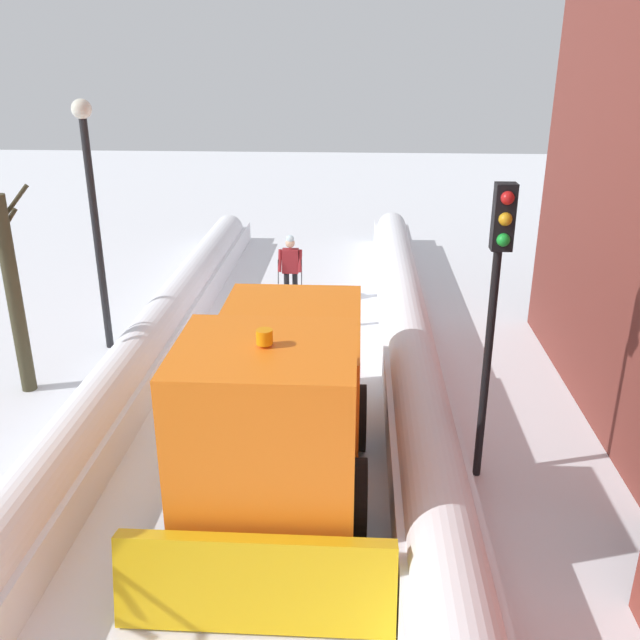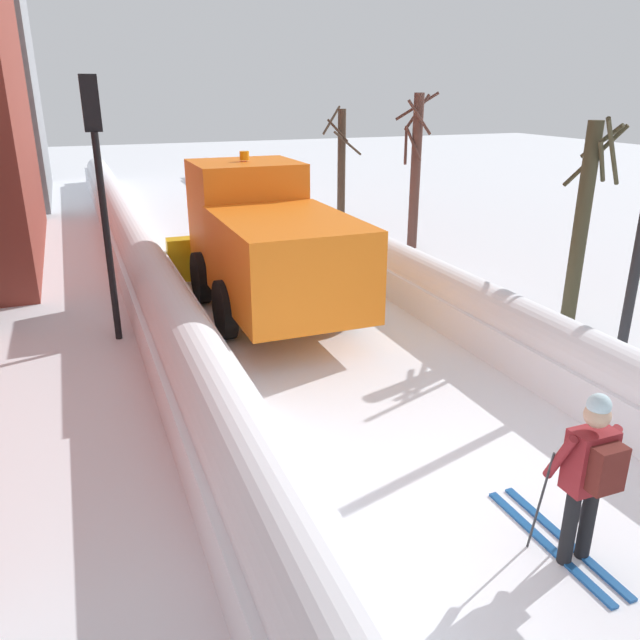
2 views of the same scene
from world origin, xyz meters
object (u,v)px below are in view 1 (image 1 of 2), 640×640
at_px(street_lamp, 92,198).
at_px(skier, 291,266).
at_px(traffic_light_pole, 496,282).
at_px(plow_truck, 280,398).
at_px(bare_tree_near, 12,290).

bearing_deg(street_lamp, skier, -140.17).
distance_m(traffic_light_pole, street_lamp, 8.75).
bearing_deg(street_lamp, plow_truck, 131.52).
height_order(skier, traffic_light_pole, traffic_light_pole).
relative_size(plow_truck, bare_tree_near, 1.53).
height_order(plow_truck, skier, plow_truck).
relative_size(traffic_light_pole, bare_tree_near, 1.16).
bearing_deg(skier, street_lamp, 39.83).
distance_m(traffic_light_pole, bare_tree_near, 8.75).
bearing_deg(traffic_light_pole, street_lamp, -32.08).
distance_m(plow_truck, traffic_light_pole, 3.48).
height_order(traffic_light_pole, bare_tree_near, traffic_light_pole).
xyz_separation_m(traffic_light_pole, street_lamp, (7.41, -4.64, 0.15)).
bearing_deg(traffic_light_pole, skier, -64.85).
bearing_deg(traffic_light_pole, plow_truck, 6.23).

